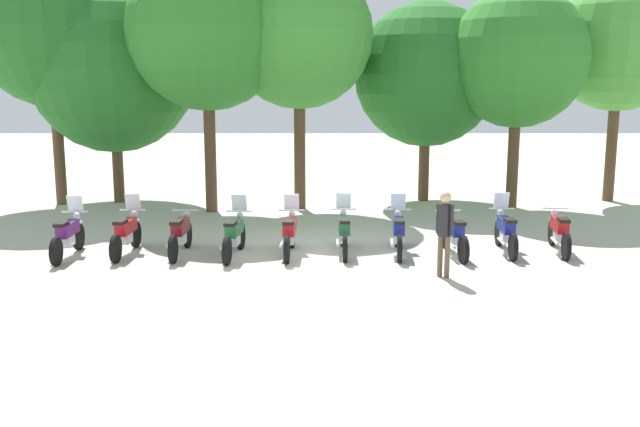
# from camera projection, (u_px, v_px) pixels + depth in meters

# --- Properties ---
(ground_plane) EXTENTS (80.00, 80.00, 0.00)m
(ground_plane) POSITION_uv_depth(u_px,v_px,m) (320.00, 255.00, 16.97)
(ground_plane) COLOR #BCB7A8
(motorcycle_0) EXTENTS (0.62, 2.19, 1.37)m
(motorcycle_0) POSITION_uv_depth(u_px,v_px,m) (71.00, 235.00, 16.70)
(motorcycle_0) COLOR black
(motorcycle_0) RESTS_ON ground_plane
(motorcycle_1) EXTENTS (0.62, 2.19, 1.37)m
(motorcycle_1) POSITION_uv_depth(u_px,v_px,m) (129.00, 233.00, 16.94)
(motorcycle_1) COLOR black
(motorcycle_1) RESTS_ON ground_plane
(motorcycle_2) EXTENTS (0.62, 2.19, 0.99)m
(motorcycle_2) POSITION_uv_depth(u_px,v_px,m) (184.00, 234.00, 16.91)
(motorcycle_2) COLOR black
(motorcycle_2) RESTS_ON ground_plane
(motorcycle_3) EXTENTS (0.62, 2.19, 1.37)m
(motorcycle_3) POSITION_uv_depth(u_px,v_px,m) (237.00, 235.00, 16.75)
(motorcycle_3) COLOR black
(motorcycle_3) RESTS_ON ground_plane
(motorcycle_4) EXTENTS (0.62, 2.19, 1.37)m
(motorcycle_4) POSITION_uv_depth(u_px,v_px,m) (293.00, 233.00, 16.90)
(motorcycle_4) COLOR black
(motorcycle_4) RESTS_ON ground_plane
(motorcycle_5) EXTENTS (0.62, 2.19, 1.37)m
(motorcycle_5) POSITION_uv_depth(u_px,v_px,m) (347.00, 232.00, 17.04)
(motorcycle_5) COLOR black
(motorcycle_5) RESTS_ON ground_plane
(motorcycle_6) EXTENTS (0.62, 2.19, 1.37)m
(motorcycle_6) POSITION_uv_depth(u_px,v_px,m) (401.00, 232.00, 16.99)
(motorcycle_6) COLOR black
(motorcycle_6) RESTS_ON ground_plane
(motorcycle_7) EXTENTS (0.62, 2.19, 0.99)m
(motorcycle_7) POSITION_uv_depth(u_px,v_px,m) (457.00, 234.00, 16.83)
(motorcycle_7) COLOR black
(motorcycle_7) RESTS_ON ground_plane
(motorcycle_8) EXTENTS (0.62, 2.19, 1.37)m
(motorcycle_8) POSITION_uv_depth(u_px,v_px,m) (509.00, 231.00, 17.09)
(motorcycle_8) COLOR black
(motorcycle_8) RESTS_ON ground_plane
(motorcycle_9) EXTENTS (0.64, 2.19, 0.99)m
(motorcycle_9) POSITION_uv_depth(u_px,v_px,m) (562.00, 232.00, 17.12)
(motorcycle_9) COLOR black
(motorcycle_9) RESTS_ON ground_plane
(person_0) EXTENTS (0.36, 0.34, 1.82)m
(person_0) POSITION_uv_depth(u_px,v_px,m) (448.00, 227.00, 14.82)
(person_0) COLOR brown
(person_0) RESTS_ON ground_plane
(tree_0) EXTENTS (4.96, 4.96, 8.15)m
(tree_0) POSITION_uv_depth(u_px,v_px,m) (54.00, 30.00, 23.01)
(tree_0) COLOR brown
(tree_0) RESTS_ON ground_plane
(tree_1) EXTENTS (5.51, 5.51, 7.20)m
(tree_1) POSITION_uv_depth(u_px,v_px,m) (116.00, 69.00, 23.60)
(tree_1) COLOR brown
(tree_1) RESTS_ON ground_plane
(tree_2) EXTENTS (4.87, 4.87, 8.00)m
(tree_2) POSITION_uv_depth(u_px,v_px,m) (210.00, 30.00, 21.62)
(tree_2) COLOR brown
(tree_2) RESTS_ON ground_plane
(tree_3) EXTENTS (4.59, 4.59, 7.76)m
(tree_3) POSITION_uv_depth(u_px,v_px,m) (302.00, 35.00, 22.08)
(tree_3) COLOR brown
(tree_3) RESTS_ON ground_plane
(tree_4) EXTENTS (4.82, 4.82, 6.67)m
(tree_4) POSITION_uv_depth(u_px,v_px,m) (429.00, 75.00, 23.94)
(tree_4) COLOR brown
(tree_4) RESTS_ON ground_plane
(tree_5) EXTENTS (4.39, 4.39, 6.96)m
(tree_5) POSITION_uv_depth(u_px,v_px,m) (521.00, 58.00, 22.43)
(tree_5) COLOR brown
(tree_5) RESTS_ON ground_plane
(tree_6) EXTENTS (4.51, 4.51, 7.55)m
(tree_6) POSITION_uv_depth(u_px,v_px,m) (623.00, 43.00, 23.66)
(tree_6) COLOR brown
(tree_6) RESTS_ON ground_plane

